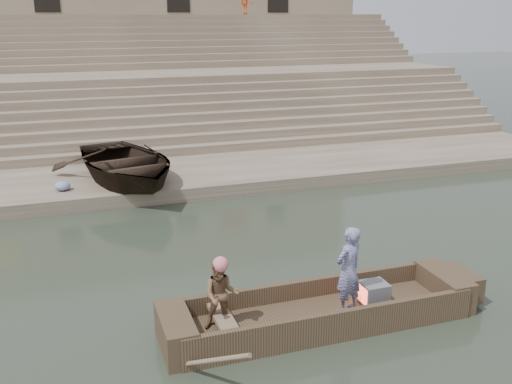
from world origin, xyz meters
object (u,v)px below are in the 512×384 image
main_rowboat (320,318)px  rowing_man (221,295)px  standing_man (348,270)px  television (373,293)px  beached_rowboat (125,163)px

main_rowboat → rowing_man: rowing_man is taller
standing_man → rowing_man: bearing=-25.2°
main_rowboat → television: (1.04, -0.00, 0.31)m
main_rowboat → television: television is taller
standing_man → beached_rowboat: size_ratio=0.31×
rowing_man → television: bearing=15.2°
main_rowboat → television: bearing=-0.0°
rowing_man → television: size_ratio=2.64×
rowing_man → beached_rowboat: bearing=109.8°
standing_man → beached_rowboat: (-2.76, 9.01, -0.08)m
rowing_man → beached_rowboat: (-0.53, 8.86, 0.11)m
main_rowboat → standing_man: standing_man is taller
main_rowboat → standing_man: (0.46, -0.10, 0.90)m
standing_man → main_rowboat: bearing=-33.1°
standing_man → rowing_man: size_ratio=1.30×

